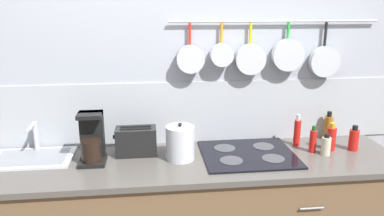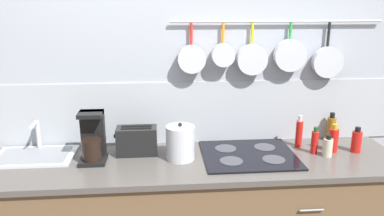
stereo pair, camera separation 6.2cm
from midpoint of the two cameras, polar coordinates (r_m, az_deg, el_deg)
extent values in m
cube|color=#999EA8|center=(2.53, -1.15, 2.77)|extent=(7.20, 0.06, 2.60)
cube|color=#9EA3A8|center=(2.56, -1.12, -0.52)|extent=(7.20, 0.07, 0.42)
cylinder|color=#B7BABF|center=(2.53, 11.95, 12.82)|extent=(1.39, 0.02, 0.02)
cylinder|color=red|center=(2.42, -0.98, 11.23)|extent=(0.02, 0.02, 0.13)
cylinder|color=#B7BABF|center=(2.41, -0.89, 7.45)|extent=(0.18, 0.06, 0.18)
cylinder|color=orange|center=(2.45, 3.78, 11.36)|extent=(0.02, 0.02, 0.13)
cylinder|color=#B7BABF|center=(2.44, 3.84, 8.06)|extent=(0.15, 0.05, 0.15)
cylinder|color=gold|center=(2.49, 8.18, 11.23)|extent=(0.02, 0.02, 0.13)
cylinder|color=#B7BABF|center=(2.48, 8.18, 7.35)|extent=(0.20, 0.05, 0.20)
cylinder|color=green|center=(2.56, 13.77, 11.41)|extent=(0.02, 0.02, 0.10)
cylinder|color=#B7BABF|center=(2.56, 13.73, 7.85)|extent=(0.21, 0.05, 0.21)
cylinder|color=black|center=(2.67, 19.04, 10.60)|extent=(0.02, 0.02, 0.16)
cylinder|color=#B7BABF|center=(2.66, 18.91, 6.70)|extent=(0.20, 0.05, 0.20)
cylinder|color=slate|center=(2.30, 17.04, -14.42)|extent=(0.14, 0.01, 0.01)
cube|color=#4C4742|center=(2.32, -0.26, -8.36)|extent=(2.57, 0.62, 0.03)
cube|color=#B7BABF|center=(2.54, -23.85, -7.03)|extent=(0.49, 0.32, 0.01)
cube|color=slate|center=(2.53, -23.87, -6.83)|extent=(0.42, 0.26, 0.00)
cylinder|color=#B7BABF|center=(2.61, -23.33, -4.10)|extent=(0.03, 0.03, 0.20)
cylinder|color=#B7BABF|center=(2.53, -23.95, -2.62)|extent=(0.02, 0.13, 0.02)
cube|color=black|center=(2.36, -15.63, -7.78)|extent=(0.16, 0.18, 0.02)
cube|color=black|center=(2.36, -15.68, -4.06)|extent=(0.14, 0.06, 0.31)
cylinder|color=black|center=(2.31, -15.85, -6.25)|extent=(0.12, 0.12, 0.13)
cube|color=black|center=(2.28, -16.09, -1.04)|extent=(0.14, 0.13, 0.02)
cube|color=black|center=(2.40, -9.23, -5.03)|extent=(0.25, 0.13, 0.18)
cube|color=black|center=(2.35, -9.35, -3.16)|extent=(0.19, 0.02, 0.00)
cube|color=black|center=(2.39, -9.31, -2.80)|extent=(0.19, 0.02, 0.00)
cube|color=black|center=(2.40, -12.49, -4.32)|extent=(0.02, 0.02, 0.02)
cylinder|color=#B7BABF|center=(2.30, -2.59, -5.34)|extent=(0.18, 0.18, 0.21)
sphere|color=black|center=(2.26, -2.63, -2.54)|extent=(0.02, 0.02, 0.02)
cube|color=black|center=(2.41, 7.81, -6.98)|extent=(0.58, 0.50, 0.01)
cylinder|color=#38383D|center=(2.29, 5.25, -7.97)|extent=(0.14, 0.14, 0.00)
cylinder|color=#38383D|center=(2.35, 11.54, -7.54)|extent=(0.14, 0.14, 0.00)
cylinder|color=#38383D|center=(2.47, 4.29, -6.10)|extent=(0.14, 0.14, 0.00)
cylinder|color=#38383D|center=(2.53, 10.14, -5.77)|extent=(0.14, 0.14, 0.00)
cylinder|color=red|center=(2.61, 15.06, -3.68)|extent=(0.04, 0.04, 0.18)
cylinder|color=beige|center=(2.57, 15.23, -1.40)|extent=(0.02, 0.02, 0.04)
cylinder|color=red|center=(2.52, 17.27, -4.88)|extent=(0.04, 0.04, 0.15)
cylinder|color=#194C19|center=(2.50, 17.43, -2.97)|extent=(0.02, 0.02, 0.03)
cylinder|color=#BFB799|center=(2.51, 19.07, -5.53)|extent=(0.06, 0.06, 0.12)
cylinder|color=black|center=(2.49, 19.21, -4.02)|extent=(0.03, 0.03, 0.03)
cylinder|color=red|center=(2.60, 19.81, -4.45)|extent=(0.06, 0.06, 0.15)
cylinder|color=#B28C19|center=(2.57, 20.00, -2.52)|extent=(0.03, 0.03, 0.03)
cylinder|color=#8C5919|center=(2.79, 19.42, -2.88)|extent=(0.06, 0.06, 0.17)
cylinder|color=black|center=(2.76, 19.61, -0.89)|extent=(0.03, 0.03, 0.04)
cylinder|color=red|center=(2.65, 22.80, -4.53)|extent=(0.06, 0.06, 0.14)
cylinder|color=black|center=(2.62, 22.99, -2.81)|extent=(0.03, 0.03, 0.03)
camera|label=1|loc=(0.03, -90.81, -0.23)|focal=35.00mm
camera|label=2|loc=(0.03, 89.19, 0.23)|focal=35.00mm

